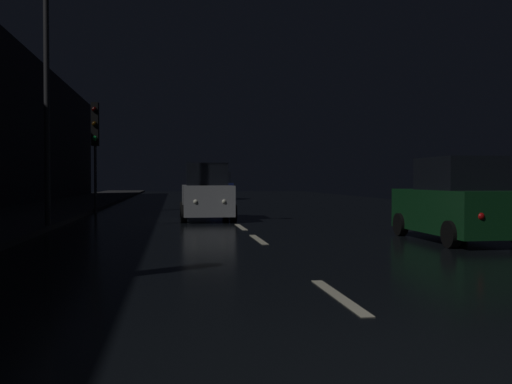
{
  "coord_description": "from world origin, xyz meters",
  "views": [
    {
      "loc": [
        -2.05,
        -3.84,
        1.48
      ],
      "look_at": [
        0.76,
        15.36,
        1.04
      ],
      "focal_mm": 39.62,
      "sensor_mm": 36.0,
      "label": 1
    }
  ],
  "objects_px": {
    "streetlamp_overhead": "(62,54)",
    "car_parked_right_near": "(456,203)",
    "car_approaching_headlights": "(206,194)",
    "car_distant_taillights": "(220,187)",
    "traffic_light_far_left": "(95,133)"
  },
  "relations": [
    {
      "from": "streetlamp_overhead",
      "to": "car_parked_right_near",
      "type": "xyz_separation_m",
      "value": [
        9.9,
        -4.33,
        -4.19
      ]
    },
    {
      "from": "car_parked_right_near",
      "to": "car_approaching_headlights",
      "type": "bearing_deg",
      "value": 34.46
    },
    {
      "from": "car_approaching_headlights",
      "to": "car_distant_taillights",
      "type": "distance_m",
      "value": 21.49
    },
    {
      "from": "car_approaching_headlights",
      "to": "car_parked_right_near",
      "type": "distance_m",
      "value": 9.77
    },
    {
      "from": "car_parked_right_near",
      "to": "traffic_light_far_left",
      "type": "bearing_deg",
      "value": 38.07
    },
    {
      "from": "streetlamp_overhead",
      "to": "car_approaching_headlights",
      "type": "bearing_deg",
      "value": 40.44
    },
    {
      "from": "traffic_light_far_left",
      "to": "car_distant_taillights",
      "type": "bearing_deg",
      "value": 159.18
    },
    {
      "from": "car_parked_right_near",
      "to": "car_distant_taillights",
      "type": "bearing_deg",
      "value": 6.37
    },
    {
      "from": "traffic_light_far_left",
      "to": "car_parked_right_near",
      "type": "height_order",
      "value": "traffic_light_far_left"
    },
    {
      "from": "traffic_light_far_left",
      "to": "car_approaching_headlights",
      "type": "xyz_separation_m",
      "value": [
        4.61,
        -4.89,
        -2.59
      ]
    },
    {
      "from": "car_approaching_headlights",
      "to": "traffic_light_far_left",
      "type": "bearing_deg",
      "value": -136.69
    },
    {
      "from": "car_approaching_headlights",
      "to": "streetlamp_overhead",
      "type": "bearing_deg",
      "value": -49.56
    },
    {
      "from": "traffic_light_far_left",
      "to": "streetlamp_overhead",
      "type": "xyz_separation_m",
      "value": [
        0.24,
        -8.61,
        1.57
      ]
    },
    {
      "from": "traffic_light_far_left",
      "to": "car_distant_taillights",
      "type": "relative_size",
      "value": 1.23
    },
    {
      "from": "streetlamp_overhead",
      "to": "car_distant_taillights",
      "type": "xyz_separation_m",
      "value": [
        6.62,
        25.09,
        -4.19
      ]
    }
  ]
}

